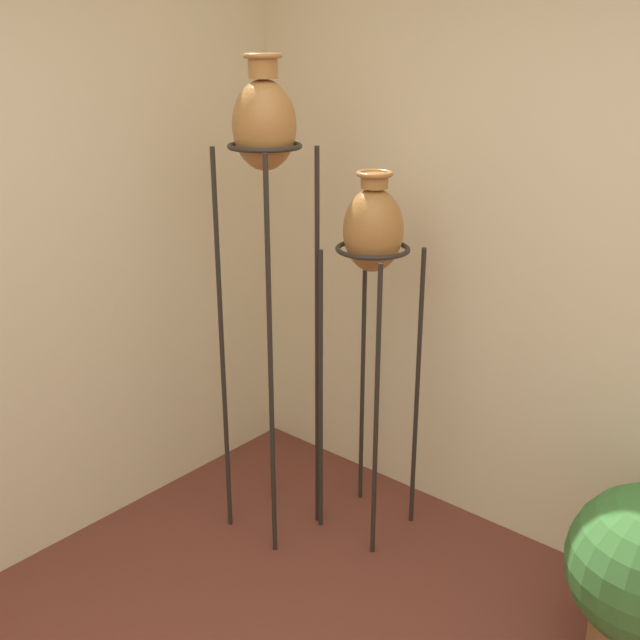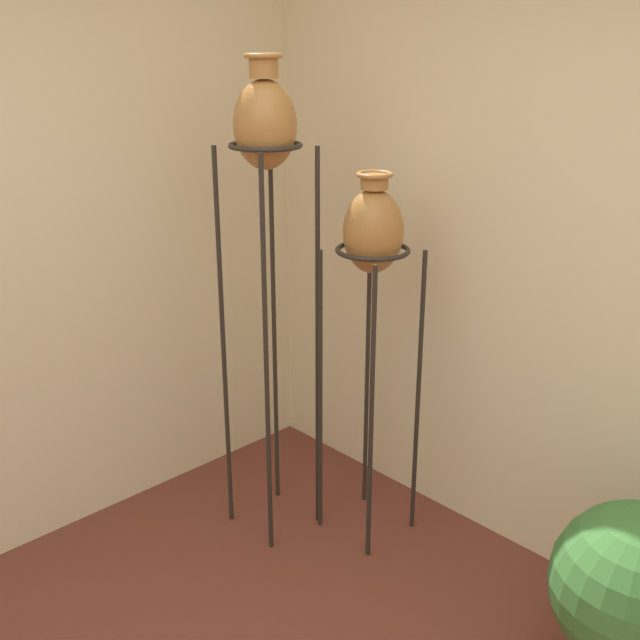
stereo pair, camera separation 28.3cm
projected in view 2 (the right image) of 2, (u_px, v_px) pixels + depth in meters
vase_stand_tall at (266, 149)px, 2.90m from camera, size 0.31×0.31×2.05m
vase_stand_medium at (373, 246)px, 2.99m from camera, size 0.32×0.32×1.62m
potted_plant at (635, 597)px, 2.44m from camera, size 0.56×0.56×0.70m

